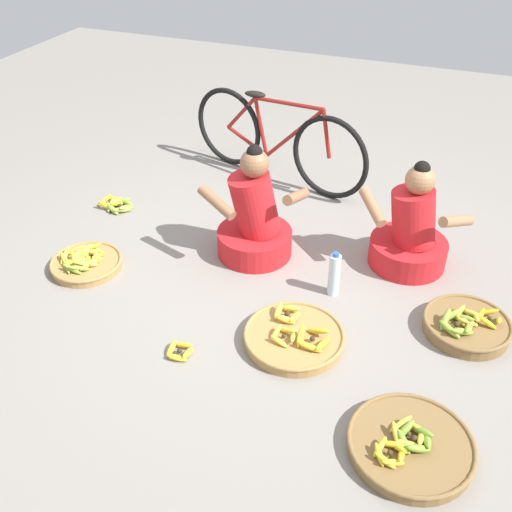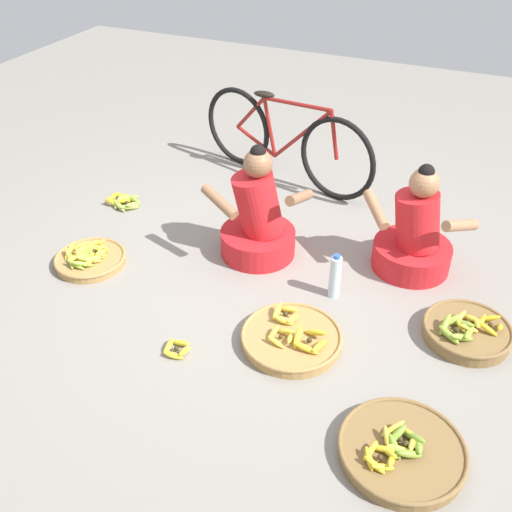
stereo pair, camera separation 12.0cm
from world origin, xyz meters
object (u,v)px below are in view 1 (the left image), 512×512
bicycle_leaning (276,140)px  vendor_woman_behind (411,233)px  banana_basket_back_center (410,445)px  loose_bananas_front_left (116,204)px  water_bottle (334,275)px  vendor_woman_front (255,221)px  banana_basket_back_left (467,325)px  loose_bananas_mid_right (180,351)px  banana_basket_near_vendor (86,262)px  banana_basket_front_right (294,337)px

bicycle_leaning → vendor_woman_behind: bearing=-33.7°
banana_basket_back_center → loose_bananas_front_left: size_ratio=1.95×
vendor_woman_behind → bicycle_leaning: bearing=146.3°
vendor_woman_behind → loose_bananas_front_left: (-2.26, -0.08, -0.21)m
bicycle_leaning → water_bottle: bearing=-56.8°
vendor_woman_front → bicycle_leaning: bearing=102.6°
banana_basket_back_left → loose_bananas_mid_right: banana_basket_back_left is taller
banana_basket_back_center → water_bottle: 1.23m
bicycle_leaning → banana_basket_back_left: 2.24m
bicycle_leaning → water_bottle: (0.88, -1.35, -0.21)m
loose_bananas_front_left → vendor_woman_behind: bearing=2.1°
vendor_woman_behind → banana_basket_near_vendor: vendor_woman_behind is taller
banana_basket_near_vendor → water_bottle: size_ratio=1.54×
loose_bananas_front_left → loose_bananas_mid_right: size_ratio=2.11×
banana_basket_back_center → loose_bananas_front_left: (-2.54, 1.45, -0.01)m
vendor_woman_front → loose_bananas_mid_right: vendor_woman_front is taller
vendor_woman_behind → loose_bananas_front_left: vendor_woman_behind is taller
vendor_woman_behind → water_bottle: vendor_woman_behind is taller
vendor_woman_behind → banana_basket_front_right: 1.14m
bicycle_leaning → banana_basket_front_right: size_ratio=2.82×
bicycle_leaning → banana_basket_back_left: bicycle_leaning is taller
banana_basket_back_center → loose_bananas_front_left: banana_basket_back_center is taller
banana_basket_front_right → vendor_woman_front: bearing=125.7°
vendor_woman_behind → loose_bananas_front_left: bearing=-177.9°
loose_bananas_mid_right → banana_basket_back_left: bearing=28.0°
banana_basket_back_center → bicycle_leaning: bearing=123.0°
vendor_woman_front → loose_bananas_front_left: size_ratio=2.63×
banana_basket_near_vendor → banana_basket_back_center: (2.29, -0.68, -0.00)m
banana_basket_near_vendor → loose_bananas_front_left: 0.81m
vendor_woman_front → bicycle_leaning: 1.14m
vendor_woman_front → banana_basket_back_left: (1.46, -0.31, -0.21)m
banana_basket_back_left → loose_bananas_mid_right: bearing=-152.0°
banana_basket_front_right → bicycle_leaning: bearing=113.0°
vendor_woman_behind → banana_basket_back_left: (0.45, -0.57, -0.19)m
loose_bananas_mid_right → water_bottle: water_bottle is taller
bicycle_leaning → banana_basket_near_vendor: (-0.75, -1.69, -0.31)m
banana_basket_near_vendor → banana_basket_back_center: 2.39m
banana_basket_near_vendor → loose_bananas_front_left: bearing=107.9°
banana_basket_near_vendor → loose_bananas_mid_right: banana_basket_near_vendor is taller
vendor_woman_behind → banana_basket_back_left: bearing=-51.9°
vendor_woman_behind → bicycle_leaning: size_ratio=0.46×
bicycle_leaning → water_bottle: bicycle_leaning is taller
banana_basket_back_left → loose_bananas_front_left: (-2.71, 0.49, -0.02)m
vendor_woman_front → banana_basket_near_vendor: vendor_woman_front is taller
banana_basket_front_right → water_bottle: water_bottle is taller
bicycle_leaning → banana_basket_back_left: bearing=-39.6°
water_bottle → loose_bananas_mid_right: bearing=-127.4°
banana_basket_back_left → loose_bananas_front_left: bearing=169.8°
loose_bananas_mid_right → water_bottle: size_ratio=0.47×
banana_basket_back_left → loose_bananas_front_left: 2.75m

